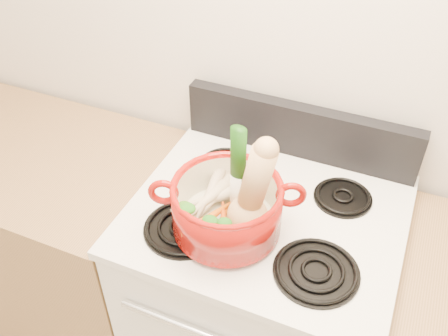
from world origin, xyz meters
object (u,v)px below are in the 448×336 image
at_px(dutch_oven, 227,207).
at_px(leek, 238,171).
at_px(stove_body, 259,309).
at_px(squash, 249,189).

xyz_separation_m(dutch_oven, leek, (0.01, 0.04, 0.10)).
xyz_separation_m(stove_body, leek, (-0.06, -0.08, 0.68)).
bearing_deg(dutch_oven, stove_body, 34.27).
bearing_deg(leek, stove_body, 62.06).
distance_m(dutch_oven, leek, 0.11).
bearing_deg(dutch_oven, squash, -31.90).
distance_m(stove_body, dutch_oven, 0.60).
bearing_deg(stove_body, dutch_oven, -124.25).
relative_size(stove_body, leek, 3.17).
height_order(stove_body, leek, leek).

